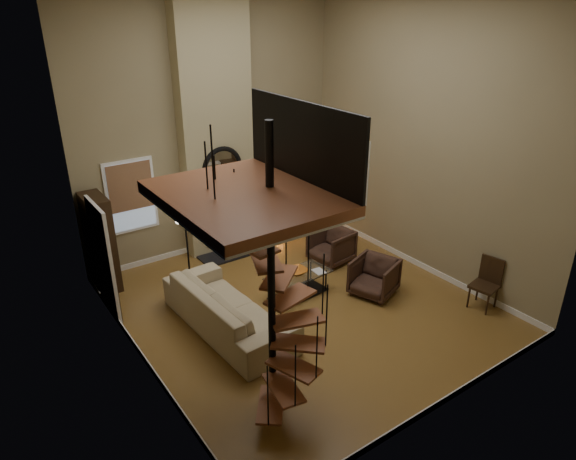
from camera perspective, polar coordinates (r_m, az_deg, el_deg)
ground at (r=9.73m, az=1.37°, el=-8.37°), size 6.00×6.50×0.01m
back_wall at (r=11.25m, az=-8.52°, el=11.23°), size 6.00×0.02×5.50m
front_wall at (r=6.41m, az=19.06°, el=0.01°), size 6.00×0.02×5.50m
left_wall at (r=7.28m, az=-17.85°, el=3.06°), size 0.02×6.50×5.50m
right_wall at (r=10.56m, az=14.96°, el=9.83°), size 0.02×6.50×5.50m
baseboard_back at (r=12.13m, az=-7.72°, el=-1.25°), size 6.00×0.02×0.12m
baseboard_front at (r=7.86m, az=16.22°, el=-18.14°), size 6.00×0.02×0.12m
baseboard_left at (r=8.58m, az=-15.45°, el=-13.90°), size 0.02×6.50×0.12m
baseboard_right at (r=11.49m, az=13.50°, el=-3.25°), size 0.02×6.50×0.12m
chimney_breast at (r=11.09m, az=-8.06°, el=11.06°), size 1.60×0.38×5.50m
hearth at (r=11.61m, az=-6.16°, el=-2.60°), size 1.50×0.60×0.04m
firebox at (r=11.61m, az=-6.98°, el=0.27°), size 0.95×0.02×0.72m
mantel at (r=11.32m, az=-6.94°, el=2.91°), size 1.70×0.18×0.06m
mirror_frame at (r=11.10m, az=-7.29°, el=6.84°), size 0.94×0.10×0.94m
mirror_disc at (r=11.11m, az=-7.32°, el=6.86°), size 0.80×0.01×0.80m
vase_left at (r=11.07m, az=-9.57°, el=3.10°), size 0.24×0.24×0.25m
vase_right at (r=11.57m, az=-4.45°, el=4.22°), size 0.20×0.20×0.21m
window_back at (r=10.86m, az=-17.03°, el=3.72°), size 1.02×0.06×1.52m
window_right at (r=12.18m, az=7.21°, el=6.83°), size 0.06×1.02×1.52m
entry_door at (r=9.56m, az=-19.73°, el=-3.27°), size 0.10×1.05×2.16m
loft at (r=5.91m, az=-4.03°, el=4.36°), size 1.70×2.20×1.09m
spiral_stair at (r=6.67m, az=-1.76°, el=-6.98°), size 1.47×1.47×4.06m
hutch at (r=10.54m, az=-20.13°, el=-1.33°), size 0.40×0.85×1.90m
sofa at (r=8.97m, az=-6.80°, el=-8.61°), size 1.24×2.85×0.82m
armchair_near at (r=11.21m, az=5.08°, el=-1.67°), size 0.91×0.89×0.75m
armchair_far at (r=10.11m, az=9.72°, el=-5.02°), size 1.03×1.01×0.73m
coffee_table at (r=9.89m, az=1.18°, el=-5.80°), size 1.31×0.74×0.46m
bowl at (r=9.82m, az=1.02°, el=-4.61°), size 0.38×0.38×0.10m
book at (r=9.88m, az=3.35°, el=-4.67°), size 0.22×0.28×0.03m
floor_lamp at (r=9.91m, az=-11.37°, el=1.06°), size 0.37×0.37×1.70m
accent_lamp at (r=12.44m, az=-1.01°, el=0.62°), size 0.13×0.13×0.46m
side_chair at (r=10.13m, az=21.25°, el=-5.27°), size 0.52×0.52×0.97m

